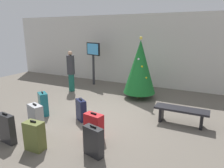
% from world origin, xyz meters
% --- Properties ---
extents(ground_plane, '(16.00, 16.00, 0.00)m').
position_xyz_m(ground_plane, '(0.00, 0.00, 0.00)').
color(ground_plane, '#665E54').
extents(back_wall, '(16.00, 0.20, 3.41)m').
position_xyz_m(back_wall, '(0.00, 4.48, 1.70)').
color(back_wall, beige).
rests_on(back_wall, ground_plane).
extents(holiday_tree, '(1.26, 1.26, 2.44)m').
position_xyz_m(holiday_tree, '(0.51, 2.44, 1.27)').
color(holiday_tree, '#4C3319').
rests_on(holiday_tree, ground_plane).
extents(flight_info_kiosk, '(0.91, 0.40, 2.09)m').
position_xyz_m(flight_info_kiosk, '(-2.28, 3.48, 1.47)').
color(flight_info_kiosk, '#333338').
rests_on(flight_info_kiosk, ground_plane).
extents(waiting_bench, '(1.50, 0.44, 0.48)m').
position_xyz_m(waiting_bench, '(2.39, 0.71, 0.36)').
color(waiting_bench, black).
rests_on(waiting_bench, ground_plane).
extents(traveller_0, '(0.48, 0.48, 1.80)m').
position_xyz_m(traveller_0, '(-2.54, 2.02, 0.95)').
color(traveller_0, '#19594C').
rests_on(traveller_0, ground_plane).
extents(suitcase_0, '(0.51, 0.32, 0.68)m').
position_xyz_m(suitcase_0, '(0.56, -1.12, 0.32)').
color(suitcase_0, '#B2191E').
rests_on(suitcase_0, ground_plane).
extents(suitcase_1, '(0.49, 0.29, 0.71)m').
position_xyz_m(suitcase_1, '(0.95, -1.76, 0.33)').
color(suitcase_1, '#232326').
rests_on(suitcase_1, ground_plane).
extents(suitcase_2, '(0.44, 0.28, 0.71)m').
position_xyz_m(suitcase_2, '(-0.36, -2.16, 0.34)').
color(suitcase_2, '#59602D').
rests_on(suitcase_2, ground_plane).
extents(suitcase_3, '(0.47, 0.43, 0.78)m').
position_xyz_m(suitcase_3, '(-1.66, -0.58, 0.37)').
color(suitcase_3, '#19606B').
rests_on(suitcase_3, ground_plane).
extents(suitcase_4, '(0.50, 0.21, 0.77)m').
position_xyz_m(suitcase_4, '(-1.19, -2.24, 0.36)').
color(suitcase_4, '#232326').
rests_on(suitcase_4, ground_plane).
extents(suitcase_5, '(0.51, 0.36, 0.77)m').
position_xyz_m(suitcase_5, '(-1.05, -1.46, 0.37)').
color(suitcase_5, '#9EA0A5').
rests_on(suitcase_5, ground_plane).
extents(suitcase_6, '(0.46, 0.39, 0.68)m').
position_xyz_m(suitcase_6, '(-0.35, -0.37, 0.32)').
color(suitcase_6, '#141938').
rests_on(suitcase_6, ground_plane).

